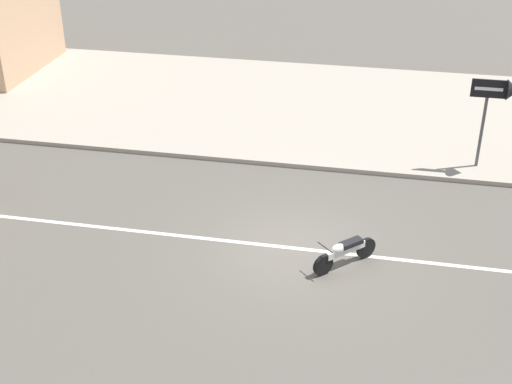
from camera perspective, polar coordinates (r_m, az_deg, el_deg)
The scene contains 5 objects.
ground_plane at distance 18.74m, azimuth 2.98°, elevation -4.51°, with size 160.00×160.00×0.00m, color #544F47.
lane_centre_stripe at distance 18.74m, azimuth 2.98°, elevation -4.50°, with size 50.40×0.14×0.01m, color silver.
kerb_strip at distance 27.23m, azimuth 6.07°, elevation 6.56°, with size 68.00×10.00×0.15m, color #9E9384.
motorcycle_0 at distance 17.94m, azimuth 7.11°, elevation -4.76°, with size 1.45×1.44×0.80m.
arrow_signboard at distance 22.76m, azimuth 19.28°, elevation 7.34°, with size 1.39×0.62×2.90m.
Camera 1 is at (2.13, -15.56, 10.23)m, focal length 50.00 mm.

